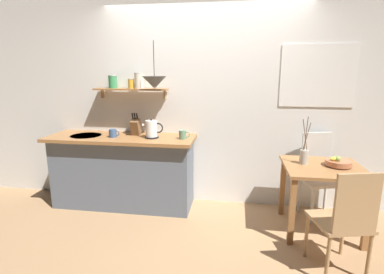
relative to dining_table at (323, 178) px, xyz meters
name	(u,v)px	position (x,y,z in m)	size (l,w,h in m)	color
ground_plane	(197,222)	(-1.33, -0.03, -0.60)	(14.00, 14.00, 0.00)	#A87F56
back_wall	(221,100)	(-1.13, 0.62, 0.75)	(6.80, 0.11, 2.70)	white
kitchen_counter	(123,170)	(-2.33, 0.29, -0.14)	(1.83, 0.63, 0.92)	slate
wall_shelf	(129,85)	(-2.27, 0.46, 0.93)	(0.94, 0.20, 0.32)	#9E6B3D
dining_table	(323,178)	(0.00, 0.00, 0.00)	(0.80, 0.75, 0.73)	#9E6B3D
dining_chair_near	(346,218)	(-0.01, -0.74, -0.08)	(0.51, 0.51, 0.95)	tan
dining_chair_far	(318,171)	(0.06, 0.39, -0.06)	(0.48, 0.47, 1.00)	silver
fruit_bowl	(338,162)	(0.14, 0.02, 0.18)	(0.26, 0.26, 0.12)	#BC704C
twig_vase	(304,156)	(-0.20, 0.05, 0.22)	(0.09, 0.09, 0.52)	#B7B2A8
electric_kettle	(152,129)	(-1.93, 0.24, 0.42)	(0.25, 0.17, 0.24)	black
knife_block	(136,127)	(-2.17, 0.36, 0.43)	(0.10, 0.17, 0.29)	brown
coffee_mug_by_sink	(113,133)	(-2.41, 0.21, 0.37)	(0.13, 0.09, 0.10)	#3D5B89
coffee_mug_spare	(183,135)	(-1.55, 0.24, 0.37)	(0.13, 0.09, 0.11)	slate
pendant_lamp	(154,82)	(-1.88, 0.25, 0.98)	(0.28, 0.28, 0.54)	black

